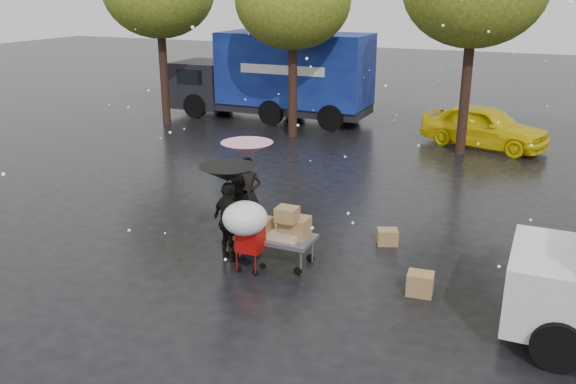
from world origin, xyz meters
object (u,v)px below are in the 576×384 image
at_px(shopping_cart, 246,222).
at_px(yellow_taxi, 485,126).
at_px(blue_truck, 276,76).
at_px(person_pink, 248,193).
at_px(person_black, 229,222).
at_px(vendor_cart, 280,230).

relative_size(shopping_cart, yellow_taxi, 0.35).
height_order(shopping_cart, yellow_taxi, shopping_cart).
height_order(blue_truck, yellow_taxi, blue_truck).
distance_m(shopping_cart, blue_truck, 14.46).
height_order(person_pink, shopping_cart, person_pink).
height_order(person_black, blue_truck, blue_truck).
distance_m(person_black, shopping_cart, 0.78).
bearing_deg(person_black, shopping_cart, 171.18).
height_order(person_pink, yellow_taxi, person_pink).
xyz_separation_m(person_pink, person_black, (0.45, -1.67, -0.01)).
bearing_deg(person_black, blue_truck, -42.03).
bearing_deg(vendor_cart, person_pink, 134.97).
relative_size(person_pink, vendor_cart, 1.08).
bearing_deg(yellow_taxi, shopping_cart, -176.81).
distance_m(person_black, yellow_taxi, 12.01).
distance_m(vendor_cart, shopping_cart, 0.84).
bearing_deg(blue_truck, vendor_cart, -64.77).
bearing_deg(yellow_taxi, person_black, 179.92).
bearing_deg(shopping_cart, blue_truck, 112.71).
bearing_deg(person_pink, blue_truck, 96.01).
relative_size(vendor_cart, blue_truck, 0.18).
relative_size(blue_truck, yellow_taxi, 1.97).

